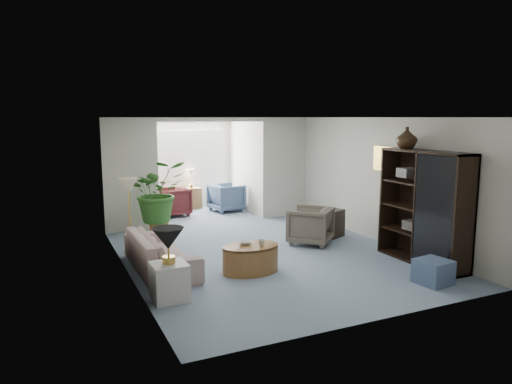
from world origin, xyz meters
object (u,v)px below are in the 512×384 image
entertainment_cabinet (424,208)px  plant_pot (159,229)px  table_lamp (168,239)px  wingback_chair (310,226)px  floor_lamp (128,186)px  coffee_table (251,259)px  coffee_cup (262,243)px  side_table_dark (331,223)px  ottoman (433,272)px  sofa (161,252)px  cabinet_urn (407,138)px  sunroom_chair_blue (227,197)px  coffee_bowl (245,242)px  sunroom_table (191,198)px  end_table (169,282)px  framed_picture (385,159)px  sunroom_chair_maroon (172,202)px

entertainment_cabinet → plant_pot: size_ratio=4.88×
table_lamp → wingback_chair: (3.29, 1.70, -0.50)m
floor_lamp → coffee_table: bearing=-53.0°
coffee_cup → table_lamp: bearing=-162.9°
side_table_dark → coffee_cup: bearing=-147.4°
coffee_table → ottoman: 2.83m
coffee_table → sofa: bearing=150.3°
cabinet_urn → side_table_dark: bearing=103.8°
plant_pot → sunroom_chair_blue: (2.29, 1.96, 0.21)m
coffee_bowl → cabinet_urn: 3.41m
floor_lamp → ottoman: size_ratio=0.78×
side_table_dark → sunroom_table: 4.59m
side_table_dark → table_lamp: bearing=-153.3°
floor_lamp → ottoman: floor_lamp is taller
sofa → plant_pot: size_ratio=5.19×
sofa → table_lamp: size_ratio=4.72×
end_table → coffee_table: size_ratio=0.55×
sunroom_chair_blue → coffee_table: bearing=154.6°
cabinet_urn → coffee_cup: bearing=176.2°
framed_picture → cabinet_urn: bearing=-105.5°
floor_lamp → plant_pot: bearing=49.2°
table_lamp → cabinet_urn: (4.40, 0.33, 1.27)m
side_table_dark → ottoman: bearing=-93.6°
end_table → entertainment_cabinet: size_ratio=0.27×
entertainment_cabinet → cabinet_urn: size_ratio=5.07×
ottoman → wingback_chair: bearing=100.5°
coffee_cup → entertainment_cabinet: entertainment_cabinet is taller
end_table → entertainment_cabinet: entertainment_cabinet is taller
table_lamp → sunroom_chair_blue: size_ratio=0.54×
sofa → coffee_bowl: size_ratio=8.90×
framed_picture → table_lamp: bearing=-166.0°
coffee_bowl → floor_lamp: bearing=127.5°
sofa → ottoman: (3.60, -2.39, -0.12)m
floor_lamp → entertainment_cabinet: 5.29m
coffee_table → coffee_cup: coffee_cup is taller
coffee_bowl → plant_pot: size_ratio=0.58×
end_table → table_lamp: 0.61m
plant_pot → sunroom_chair_blue: sunroom_chair_blue is taller
floor_lamp → side_table_dark: 4.21m
side_table_dark → plant_pot: (-3.31, 1.52, -0.13)m
sofa → side_table_dark: (3.79, 0.65, -0.01)m
floor_lamp → coffee_cup: 2.85m
side_table_dark → ottoman: 3.05m
ottoman → plant_pot: size_ratio=1.16×
cabinet_urn → plant_pot: 5.29m
coffee_table → side_table_dark: size_ratio=1.64×
framed_picture → coffee_cup: size_ratio=4.72×
ottoman → sunroom_table: sunroom_table is taller
coffee_cup → sunroom_chair_maroon: sunroom_chair_maroon is taller
wingback_chair → side_table_dark: (0.70, 0.30, -0.08)m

